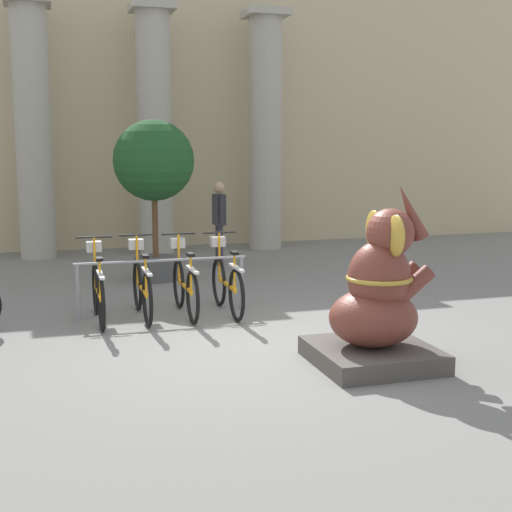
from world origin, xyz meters
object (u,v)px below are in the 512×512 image
at_px(bicycle_1, 142,287).
at_px(bicycle_3, 227,283).
at_px(elephant_statue, 378,304).
at_px(person_pedestrian, 219,216).
at_px(potted_tree, 154,170).
at_px(bicycle_0, 98,290).
at_px(bicycle_2, 185,285).

xyz_separation_m(bicycle_1, bicycle_3, (1.16, -0.06, 0.00)).
xyz_separation_m(bicycle_1, elephant_statue, (2.10, -2.78, 0.23)).
bearing_deg(person_pedestrian, potted_tree, -140.74).
relative_size(bicycle_0, bicycle_2, 1.00).
bearing_deg(person_pedestrian, bicycle_0, -123.84).
bearing_deg(potted_tree, elephant_statue, -74.50).
bearing_deg(bicycle_1, bicycle_3, -2.80).
bearing_deg(bicycle_1, person_pedestrian, 62.14).
distance_m(bicycle_1, person_pedestrian, 4.31).
bearing_deg(potted_tree, bicycle_0, -113.55).
height_order(bicycle_0, bicycle_2, same).
relative_size(bicycle_1, bicycle_3, 1.00).
height_order(bicycle_2, person_pedestrian, person_pedestrian).
relative_size(bicycle_1, person_pedestrian, 1.05).
bearing_deg(bicycle_3, person_pedestrian, 77.68).
relative_size(bicycle_1, potted_tree, 0.62).
xyz_separation_m(bicycle_0, bicycle_1, (0.58, 0.06, 0.00)).
bearing_deg(bicycle_0, bicycle_2, 1.81).
bearing_deg(bicycle_1, elephant_statue, -52.94).
xyz_separation_m(bicycle_2, elephant_statue, (1.52, -2.75, 0.23)).
height_order(bicycle_3, elephant_statue, elephant_statue).
xyz_separation_m(bicycle_0, potted_tree, (1.18, 2.70, 1.46)).
height_order(bicycle_1, elephant_statue, elephant_statue).
bearing_deg(bicycle_2, bicycle_0, -178.19).
bearing_deg(potted_tree, bicycle_2, -90.36).
distance_m(bicycle_0, bicycle_2, 1.16).
height_order(bicycle_2, potted_tree, potted_tree).
distance_m(bicycle_0, potted_tree, 3.29).
relative_size(bicycle_0, person_pedestrian, 1.05).
xyz_separation_m(bicycle_3, elephant_statue, (0.94, -2.72, 0.23)).
height_order(elephant_statue, potted_tree, potted_tree).
relative_size(elephant_statue, potted_tree, 0.71).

